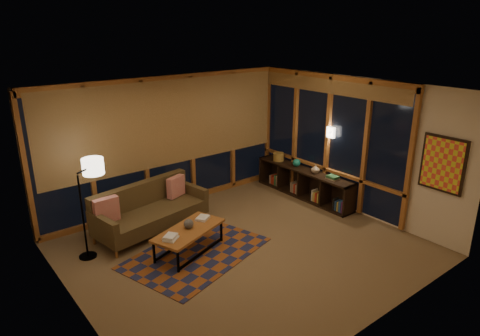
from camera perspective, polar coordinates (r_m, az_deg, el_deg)
floor at (r=7.43m, az=0.57°, el=-10.74°), size 5.50×5.00×0.01m
ceiling at (r=6.53m, az=0.65°, el=10.32°), size 5.50×5.00×0.01m
walls at (r=6.86m, az=0.61°, el=-0.90°), size 5.51×5.01×2.70m
window_wall_back at (r=8.79m, az=-9.42°, el=3.33°), size 5.30×0.16×2.60m
window_wall_right at (r=9.08m, az=11.46°, el=3.69°), size 0.16×3.70×2.60m
wall_art at (r=7.80m, az=25.40°, el=0.46°), size 0.06×0.74×0.94m
wall_sconce at (r=8.89m, az=12.03°, el=4.67°), size 0.12×0.18×0.22m
sofa at (r=8.01m, az=-11.72°, el=-5.45°), size 2.19×1.17×0.85m
pillow_left at (r=7.65m, az=-17.40°, el=-5.38°), size 0.43×0.16×0.43m
pillow_right at (r=8.41m, az=-8.55°, el=-2.57°), size 0.42×0.25×0.40m
area_rug at (r=7.34m, az=-5.86°, el=-11.19°), size 2.63×2.11×0.01m
coffee_table at (r=7.29m, az=-6.79°, el=-9.59°), size 1.41×0.99×0.43m
book_stack_a at (r=6.91m, az=-9.30°, el=-9.04°), size 0.33×0.31×0.07m
book_stack_b at (r=7.48m, az=-4.96°, el=-6.69°), size 0.27×0.25×0.04m
ceramic_pot at (r=7.19m, az=-6.87°, el=-7.36°), size 0.21×0.21×0.16m
floor_lamp at (r=7.29m, az=-20.28°, el=-5.57°), size 0.64×0.58×1.60m
bookshelf at (r=9.51m, az=8.49°, el=-1.98°), size 0.40×2.54×0.64m
basket at (r=9.89m, az=5.16°, el=1.50°), size 0.29×0.29×0.18m
teal_bowl at (r=9.53m, az=7.55°, el=0.70°), size 0.20×0.20×0.17m
vase at (r=9.17m, az=10.04°, el=-0.12°), size 0.18×0.18×0.19m
shelf_book_stack at (r=8.91m, az=12.25°, el=-1.24°), size 0.19×0.26×0.07m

